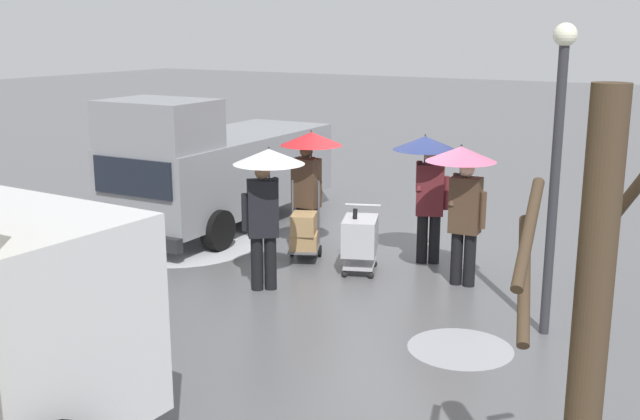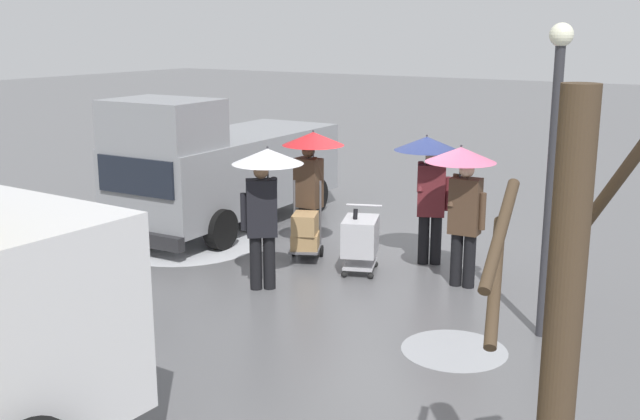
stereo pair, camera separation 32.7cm
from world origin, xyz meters
The scene contains 12 objects.
ground_plane centered at (0.00, 0.00, 0.00)m, with size 90.00×90.00×0.00m, color #5B5B5E.
slush_patch_mid_street centered at (-2.37, 2.96, 0.00)m, with size 1.29×1.29×0.01m, color #999BA0.
slush_patch_far_side centered at (3.53, 1.22, 0.00)m, with size 2.62×2.62×0.01m, color silver.
cargo_van_parked_right centered at (3.83, -0.25, 1.18)m, with size 2.33×5.40×2.60m.
shopping_cart_vendor centered at (0.09, 0.91, 0.57)m, with size 0.81×0.96×1.04m.
hand_dolly_boxes centered at (1.16, 0.88, 0.49)m, with size 0.76×0.85×1.32m.
pedestrian_pink_side centered at (1.31, 0.45, 1.58)m, with size 1.04×1.04×2.15m.
pedestrian_black_side centered at (-1.49, 0.68, 1.57)m, with size 1.04×1.04×2.15m.
pedestrian_white_side centered at (-0.60, -0.08, 1.57)m, with size 1.04×1.04×2.15m.
pedestrian_far_side centered at (0.89, 2.34, 1.58)m, with size 1.04×1.04×2.15m.
bare_tree_near centered at (-4.45, 6.42, 1.83)m, with size 1.22×1.21×3.55m.
street_lamp centered at (-3.11, 1.94, 2.37)m, with size 0.28×0.28×3.86m.
Camera 1 is at (-5.32, 11.30, 3.80)m, focal length 43.10 mm.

